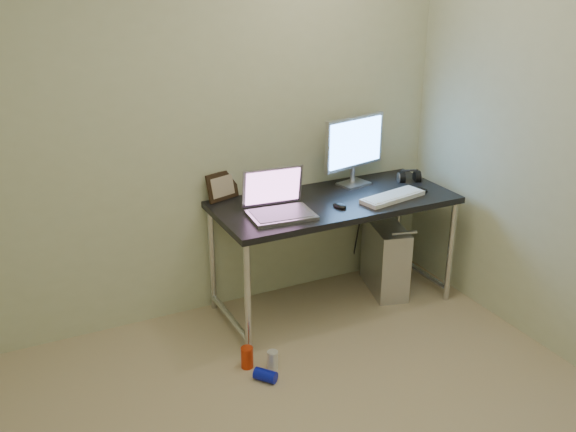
# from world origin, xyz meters

# --- Properties ---
(wall_back) EXTENTS (3.50, 0.02, 2.50)m
(wall_back) POSITION_xyz_m (0.00, 1.75, 1.25)
(wall_back) COLOR beige
(wall_back) RESTS_ON ground
(desk) EXTENTS (1.54, 0.67, 0.75)m
(desk) POSITION_xyz_m (0.86, 1.41, 0.67)
(desk) COLOR black
(desk) RESTS_ON ground
(tower_computer) EXTENTS (0.32, 0.50, 0.51)m
(tower_computer) POSITION_xyz_m (1.29, 1.43, 0.24)
(tower_computer) COLOR silver
(tower_computer) RESTS_ON ground
(cable_a) EXTENTS (0.01, 0.16, 0.69)m
(cable_a) POSITION_xyz_m (1.24, 1.70, 0.40)
(cable_a) COLOR black
(cable_a) RESTS_ON ground
(cable_b) EXTENTS (0.02, 0.11, 0.71)m
(cable_b) POSITION_xyz_m (1.33, 1.68, 0.38)
(cable_b) COLOR black
(cable_b) RESTS_ON ground
(can_red) EXTENTS (0.08, 0.08, 0.13)m
(can_red) POSITION_xyz_m (0.06, 0.99, 0.06)
(can_red) COLOR red
(can_red) RESTS_ON ground
(can_white) EXTENTS (0.07, 0.07, 0.11)m
(can_white) POSITION_xyz_m (0.19, 0.91, 0.06)
(can_white) COLOR silver
(can_white) RESTS_ON ground
(can_blue) EXTENTS (0.13, 0.14, 0.07)m
(can_blue) POSITION_xyz_m (0.10, 0.83, 0.03)
(can_blue) COLOR #0C16BF
(can_blue) RESTS_ON ground
(laptop) EXTENTS (0.41, 0.34, 0.26)m
(laptop) POSITION_xyz_m (0.44, 1.35, 0.81)
(laptop) COLOR #B5B5BD
(laptop) RESTS_ON desk
(monitor) EXTENTS (0.49, 0.19, 0.47)m
(monitor) POSITION_xyz_m (1.12, 1.61, 1.02)
(monitor) COLOR #B5B5BD
(monitor) RESTS_ON desk
(keyboard) EXTENTS (0.47, 0.23, 0.03)m
(keyboard) POSITION_xyz_m (1.19, 1.25, 0.76)
(keyboard) COLOR white
(keyboard) RESTS_ON desk
(mouse_right) EXTENTS (0.09, 0.12, 0.04)m
(mouse_right) POSITION_xyz_m (1.45, 1.30, 0.77)
(mouse_right) COLOR black
(mouse_right) RESTS_ON desk
(mouse_left) EXTENTS (0.08, 0.11, 0.03)m
(mouse_left) POSITION_xyz_m (0.82, 1.27, 0.77)
(mouse_left) COLOR black
(mouse_left) RESTS_ON desk
(headphones) EXTENTS (0.18, 0.10, 0.10)m
(headphones) POSITION_xyz_m (1.50, 1.50, 0.78)
(headphones) COLOR black
(headphones) RESTS_ON desk
(picture_frame) EXTENTS (0.23, 0.13, 0.18)m
(picture_frame) POSITION_xyz_m (0.22, 1.73, 0.84)
(picture_frame) COLOR black
(picture_frame) RESTS_ON desk
(webcam) EXTENTS (0.04, 0.03, 0.11)m
(webcam) POSITION_xyz_m (0.50, 1.68, 0.83)
(webcam) COLOR silver
(webcam) RESTS_ON desk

